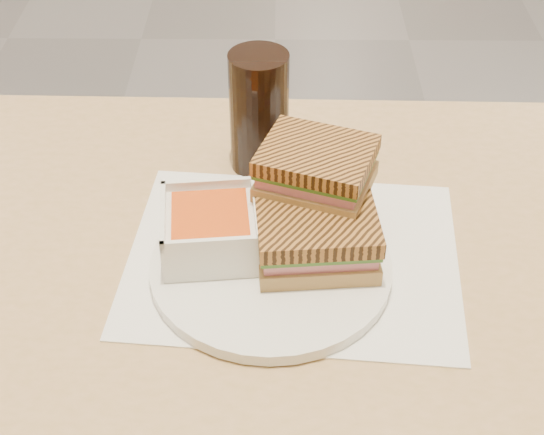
{
  "coord_description": "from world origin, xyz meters",
  "views": [
    {
      "loc": [
        0.02,
        -2.66,
        1.38
      ],
      "look_at": [
        0.01,
        -2.0,
        0.82
      ],
      "focal_mm": 51.78,
      "sensor_mm": 36.0,
      "label": 1
    }
  ],
  "objects_px": {
    "main_table": "(264,322)",
    "soup_bowl": "(211,230)",
    "plate": "(271,267)",
    "cola_glass": "(259,112)",
    "panini_lower": "(316,235)"
  },
  "relations": [
    {
      "from": "main_table",
      "to": "cola_glass",
      "type": "distance_m",
      "value": 0.27
    },
    {
      "from": "soup_bowl",
      "to": "cola_glass",
      "type": "distance_m",
      "value": 0.2
    },
    {
      "from": "main_table",
      "to": "soup_bowl",
      "type": "xyz_separation_m",
      "value": [
        -0.06,
        -0.0,
        0.16
      ]
    },
    {
      "from": "soup_bowl",
      "to": "panini_lower",
      "type": "bearing_deg",
      "value": -5.52
    },
    {
      "from": "soup_bowl",
      "to": "plate",
      "type": "bearing_deg",
      "value": -19.72
    },
    {
      "from": "soup_bowl",
      "to": "main_table",
      "type": "bearing_deg",
      "value": 2.59
    },
    {
      "from": "panini_lower",
      "to": "plate",
      "type": "bearing_deg",
      "value": -165.62
    },
    {
      "from": "main_table",
      "to": "soup_bowl",
      "type": "bearing_deg",
      "value": -177.41
    },
    {
      "from": "soup_bowl",
      "to": "panini_lower",
      "type": "distance_m",
      "value": 0.12
    },
    {
      "from": "main_table",
      "to": "plate",
      "type": "xyz_separation_m",
      "value": [
        0.01,
        -0.03,
        0.12
      ]
    },
    {
      "from": "main_table",
      "to": "cola_glass",
      "type": "height_order",
      "value": "cola_glass"
    },
    {
      "from": "panini_lower",
      "to": "cola_glass",
      "type": "relative_size",
      "value": 0.87
    },
    {
      "from": "main_table",
      "to": "soup_bowl",
      "type": "relative_size",
      "value": 10.09
    },
    {
      "from": "main_table",
      "to": "panini_lower",
      "type": "relative_size",
      "value": 8.51
    },
    {
      "from": "plate",
      "to": "cola_glass",
      "type": "bearing_deg",
      "value": 94.72
    }
  ]
}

